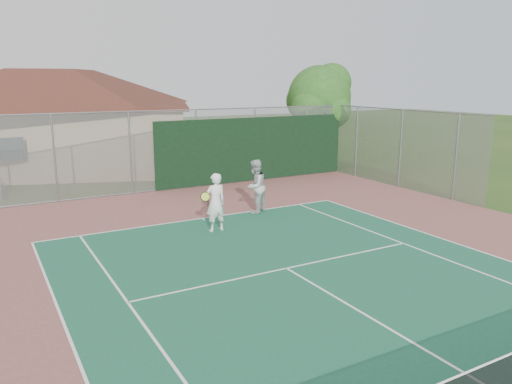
# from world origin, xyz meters

# --- Properties ---
(back_fence) EXTENTS (20.08, 0.11, 3.53)m
(back_fence) POSITION_xyz_m (2.11, 16.98, 1.67)
(back_fence) COLOR gray
(back_fence) RESTS_ON ground
(side_fence_right) EXTENTS (0.08, 9.00, 3.50)m
(side_fence_right) POSITION_xyz_m (10.00, 12.50, 1.75)
(side_fence_right) COLOR gray
(side_fence_right) RESTS_ON ground
(clubhouse) EXTENTS (17.15, 14.19, 6.35)m
(clubhouse) POSITION_xyz_m (-2.65, 25.32, 3.22)
(clubhouse) COLOR tan
(clubhouse) RESTS_ON ground
(tree) EXTENTS (4.08, 3.86, 5.69)m
(tree) POSITION_xyz_m (10.08, 18.67, 3.74)
(tree) COLOR #3D2A16
(tree) RESTS_ON ground
(player_white_front) EXTENTS (1.01, 0.66, 1.89)m
(player_white_front) POSITION_xyz_m (-0.20, 10.28, 0.95)
(player_white_front) COLOR white
(player_white_front) RESTS_ON ground
(player_grey_back) EXTENTS (1.20, 1.13, 1.95)m
(player_grey_back) POSITION_xyz_m (2.03, 11.66, 0.98)
(player_grey_back) COLOR #B3B6B9
(player_grey_back) RESTS_ON ground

